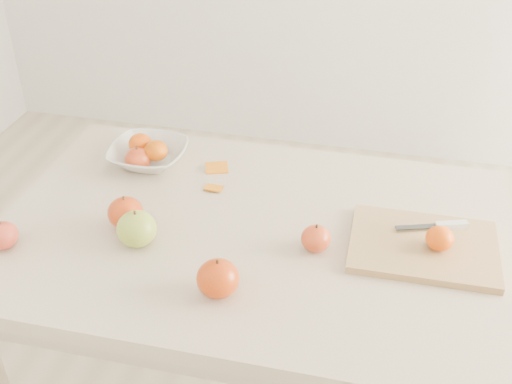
# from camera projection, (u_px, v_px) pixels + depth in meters

# --- Properties ---
(table) EXTENTS (1.20, 0.80, 0.75)m
(table) POSITION_uv_depth(u_px,v_px,m) (251.00, 260.00, 1.57)
(table) COLOR beige
(table) RESTS_ON ground
(cutting_board) EXTENTS (0.33, 0.24, 0.02)m
(cutting_board) POSITION_uv_depth(u_px,v_px,m) (423.00, 246.00, 1.44)
(cutting_board) COLOR tan
(cutting_board) RESTS_ON table
(board_tangerine) EXTENTS (0.06, 0.06, 0.05)m
(board_tangerine) POSITION_uv_depth(u_px,v_px,m) (440.00, 238.00, 1.41)
(board_tangerine) COLOR #DB3B07
(board_tangerine) RESTS_ON cutting_board
(fruit_bowl) EXTENTS (0.21, 0.21, 0.05)m
(fruit_bowl) POSITION_uv_depth(u_px,v_px,m) (148.00, 155.00, 1.74)
(fruit_bowl) COLOR silver
(fruit_bowl) RESTS_ON table
(bowl_tangerine_near) EXTENTS (0.06, 0.06, 0.06)m
(bowl_tangerine_near) POSITION_uv_depth(u_px,v_px,m) (140.00, 144.00, 1.74)
(bowl_tangerine_near) COLOR #D54707
(bowl_tangerine_near) RESTS_ON fruit_bowl
(bowl_tangerine_far) EXTENTS (0.06, 0.06, 0.06)m
(bowl_tangerine_far) POSITION_uv_depth(u_px,v_px,m) (156.00, 151.00, 1.71)
(bowl_tangerine_far) COLOR #D85207
(bowl_tangerine_far) RESTS_ON fruit_bowl
(orange_peel_a) EXTENTS (0.07, 0.06, 0.01)m
(orange_peel_a) POSITION_uv_depth(u_px,v_px,m) (217.00, 169.00, 1.73)
(orange_peel_a) COLOR orange
(orange_peel_a) RESTS_ON table
(orange_peel_b) EXTENTS (0.05, 0.04, 0.01)m
(orange_peel_b) POSITION_uv_depth(u_px,v_px,m) (214.00, 189.00, 1.65)
(orange_peel_b) COLOR orange
(orange_peel_b) RESTS_ON table
(paring_knife) EXTENTS (0.17, 0.07, 0.01)m
(paring_knife) POSITION_uv_depth(u_px,v_px,m) (445.00, 225.00, 1.48)
(paring_knife) COLOR white
(paring_knife) RESTS_ON cutting_board
(apple_green) EXTENTS (0.09, 0.09, 0.08)m
(apple_green) POSITION_uv_depth(u_px,v_px,m) (137.00, 229.00, 1.44)
(apple_green) COLOR olive
(apple_green) RESTS_ON table
(apple_red_c) EXTENTS (0.09, 0.09, 0.08)m
(apple_red_c) POSITION_uv_depth(u_px,v_px,m) (218.00, 278.00, 1.30)
(apple_red_c) COLOR #950801
(apple_red_c) RESTS_ON table
(apple_red_e) EXTENTS (0.07, 0.07, 0.06)m
(apple_red_e) POSITION_uv_depth(u_px,v_px,m) (316.00, 238.00, 1.43)
(apple_red_e) COLOR maroon
(apple_red_e) RESTS_ON table
(apple_red_d) EXTENTS (0.07, 0.07, 0.06)m
(apple_red_d) POSITION_uv_depth(u_px,v_px,m) (3.00, 235.00, 1.44)
(apple_red_d) COLOR #A61922
(apple_red_d) RESTS_ON table
(apple_red_a) EXTENTS (0.07, 0.07, 0.06)m
(apple_red_a) POSITION_uv_depth(u_px,v_px,m) (138.00, 159.00, 1.71)
(apple_red_a) COLOR maroon
(apple_red_a) RESTS_ON table
(apple_red_b) EXTENTS (0.08, 0.08, 0.08)m
(apple_red_b) POSITION_uv_depth(u_px,v_px,m) (126.00, 213.00, 1.50)
(apple_red_b) COLOR #A31C0D
(apple_red_b) RESTS_ON table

